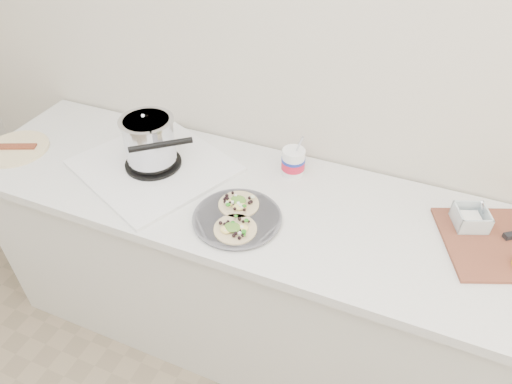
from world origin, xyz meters
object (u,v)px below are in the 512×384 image
at_px(tub, 294,160).
at_px(stove, 151,149).
at_px(bacon_plate, 16,148).
at_px(taco_plate, 237,216).

bearing_deg(tub, stove, -161.47).
bearing_deg(tub, bacon_plate, -165.39).
xyz_separation_m(stove, taco_plate, (0.44, -0.15, -0.07)).
relative_size(stove, taco_plate, 2.25).
relative_size(taco_plate, tub, 1.51).
bearing_deg(stove, bacon_plate, -145.22).
bearing_deg(bacon_plate, stove, 11.06).
distance_m(taco_plate, tub, 0.35).
bearing_deg(taco_plate, bacon_plate, 178.15).
xyz_separation_m(stove, tub, (0.53, 0.18, -0.02)).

